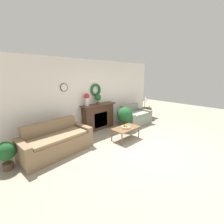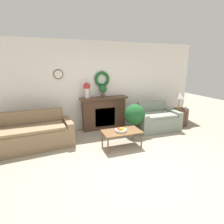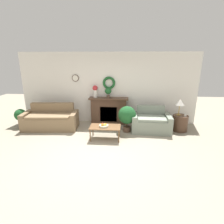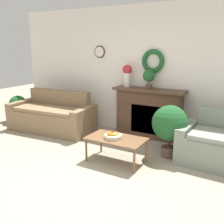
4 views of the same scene
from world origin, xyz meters
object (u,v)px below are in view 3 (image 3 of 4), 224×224
at_px(side_table_by_loveseat, 180,123).
at_px(coffee_table, 105,128).
at_px(potted_plant_on_mantel, 108,91).
at_px(potted_plant_floor_by_couch, 21,116).
at_px(vase_on_mantel_left, 95,90).
at_px(table_lamp, 180,102).
at_px(fireplace, 109,110).
at_px(mug, 185,115).
at_px(couch_left, 51,120).
at_px(loveseat_right, 151,122).
at_px(fruit_bowl, 104,126).
at_px(potted_plant_floor_by_loveseat, 127,116).

bearing_deg(side_table_by_loveseat, coffee_table, -160.89).
height_order(potted_plant_on_mantel, potted_plant_floor_by_couch, potted_plant_on_mantel).
bearing_deg(coffee_table, vase_on_mantel_left, 110.41).
xyz_separation_m(table_lamp, vase_on_mantel_left, (-3.02, 0.50, 0.29)).
distance_m(fireplace, potted_plant_floor_by_couch, 3.29).
bearing_deg(fireplace, mug, -13.40).
distance_m(couch_left, mug, 4.76).
xyz_separation_m(loveseat_right, vase_on_mantel_left, (-2.06, 0.63, 0.99)).
xyz_separation_m(fruit_bowl, side_table_by_loveseat, (2.59, 0.92, -0.18)).
bearing_deg(potted_plant_floor_by_couch, side_table_by_loveseat, 0.70).
distance_m(fireplace, vase_on_mantel_left, 0.93).
xyz_separation_m(side_table_by_loveseat, potted_plant_floor_by_loveseat, (-1.87, -0.24, 0.30)).
height_order(vase_on_mantel_left, potted_plant_on_mantel, vase_on_mantel_left).
distance_m(fruit_bowl, vase_on_mantel_left, 1.76).
bearing_deg(fireplace, loveseat_right, -21.97).
bearing_deg(fruit_bowl, fireplace, 89.19).
height_order(fireplace, couch_left, fireplace).
height_order(side_table_by_loveseat, potted_plant_floor_by_loveseat, potted_plant_floor_by_loveseat).
bearing_deg(coffee_table, fruit_bowl, -140.88).
height_order(couch_left, coffee_table, couch_left).
xyz_separation_m(couch_left, side_table_by_loveseat, (4.63, 0.12, -0.04)).
bearing_deg(potted_plant_on_mantel, side_table_by_loveseat, -11.65).
relative_size(fireplace, side_table_by_loveseat, 2.68).
bearing_deg(fruit_bowl, potted_plant_on_mantel, 89.92).
height_order(coffee_table, fruit_bowl, fruit_bowl).
xyz_separation_m(loveseat_right, side_table_by_loveseat, (1.03, 0.07, -0.03)).
bearing_deg(side_table_by_loveseat, vase_on_mantel_left, 169.83).
bearing_deg(coffee_table, potted_plant_floor_by_loveseat, 43.45).
height_order(loveseat_right, potted_plant_on_mantel, potted_plant_on_mantel).
distance_m(couch_left, potted_plant_floor_by_couch, 1.18).
relative_size(fireplace, coffee_table, 1.56).
bearing_deg(vase_on_mantel_left, fruit_bowl, -71.41).
relative_size(mug, potted_plant_on_mantel, 0.21).
relative_size(loveseat_right, side_table_by_loveseat, 2.44).
distance_m(side_table_by_loveseat, vase_on_mantel_left, 3.30).
relative_size(couch_left, fruit_bowl, 6.75).
bearing_deg(potted_plant_floor_by_loveseat, vase_on_mantel_left, 146.96).
distance_m(fruit_bowl, side_table_by_loveseat, 2.76).
distance_m(mug, vase_on_mantel_left, 3.35).
bearing_deg(mug, loveseat_right, 179.11).
height_order(fireplace, potted_plant_on_mantel, potted_plant_on_mantel).
height_order(fireplace, fruit_bowl, fireplace).
bearing_deg(potted_plant_on_mantel, mug, -13.02).
distance_m(table_lamp, potted_plant_floor_by_loveseat, 1.88).
distance_m(fruit_bowl, mug, 2.84).
relative_size(side_table_by_loveseat, potted_plant_on_mantel, 1.44).
distance_m(loveseat_right, table_lamp, 1.20).
xyz_separation_m(potted_plant_on_mantel, potted_plant_floor_by_couch, (-3.21, -0.60, -0.85)).
xyz_separation_m(fruit_bowl, table_lamp, (2.53, 0.97, 0.55)).
xyz_separation_m(couch_left, mug, (4.75, 0.03, 0.28)).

